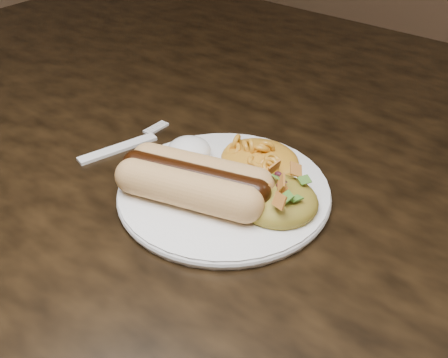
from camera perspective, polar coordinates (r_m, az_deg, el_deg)
The scene contains 7 objects.
table at distance 0.69m, azimuth 10.20°, elevation -3.69°, with size 1.60×0.90×0.75m.
plate at distance 0.56m, azimuth -0.00°, elevation -1.32°, with size 0.22×0.22×0.01m, color white.
hotdog at distance 0.53m, azimuth -3.28°, elevation -0.09°, with size 0.14×0.10×0.04m.
mac_and_cheese at distance 0.58m, azimuth 3.97°, elevation 3.16°, with size 0.09×0.08×0.03m, color gold.
sour_cream at distance 0.59m, azimuth -3.88°, elevation 3.62°, with size 0.05×0.05×0.03m, color white.
taco_salad at distance 0.52m, azimuth 5.79°, elevation -1.58°, with size 0.09×0.08×0.04m.
fork at distance 0.65m, azimuth -11.46°, elevation 3.27°, with size 0.02×0.12×0.00m, color white.
Camera 1 is at (0.23, -0.49, 1.09)m, focal length 42.00 mm.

